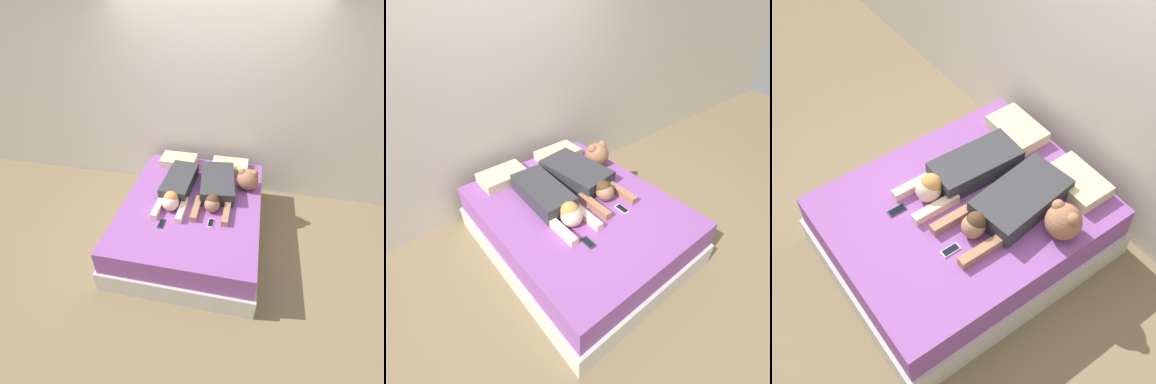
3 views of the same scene
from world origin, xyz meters
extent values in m
plane|color=#7F6B4C|center=(0.00, 0.00, 0.00)|extent=(12.00, 12.00, 0.00)
cube|color=beige|center=(0.00, 1.16, 1.30)|extent=(12.00, 0.06, 2.60)
cube|color=beige|center=(0.00, 0.00, 0.13)|extent=(1.63, 2.02, 0.25)
cube|color=#8C4C9E|center=(0.00, 0.00, 0.39)|extent=(1.57, 1.96, 0.28)
cube|color=beige|center=(-0.35, 0.80, 0.58)|extent=(0.47, 0.31, 0.10)
cube|color=beige|center=(0.35, 0.80, 0.58)|extent=(0.47, 0.31, 0.10)
cube|color=#333338|center=(-0.21, 0.26, 0.61)|extent=(0.35, 0.71, 0.17)
sphere|color=beige|center=(-0.21, -0.17, 0.62)|extent=(0.19, 0.19, 0.19)
sphere|color=#D18C47|center=(-0.21, -0.15, 0.67)|extent=(0.16, 0.16, 0.16)
cube|color=beige|center=(-0.35, -0.20, 0.56)|extent=(0.07, 0.38, 0.07)
cube|color=beige|center=(-0.07, -0.20, 0.56)|extent=(0.07, 0.38, 0.07)
cube|color=#333338|center=(0.25, 0.33, 0.61)|extent=(0.49, 0.76, 0.16)
sphere|color=#A37051|center=(0.25, -0.10, 0.62)|extent=(0.17, 0.17, 0.17)
sphere|color=#4C331E|center=(0.25, -0.08, 0.65)|extent=(0.15, 0.15, 0.15)
cube|color=#A37051|center=(0.08, -0.14, 0.56)|extent=(0.07, 0.39, 0.07)
cube|color=#A37051|center=(0.42, -0.14, 0.56)|extent=(0.07, 0.39, 0.07)
cube|color=#2D2D33|center=(-0.24, -0.43, 0.53)|extent=(0.06, 0.14, 0.01)
cube|color=black|center=(-0.24, -0.43, 0.54)|extent=(0.05, 0.12, 0.00)
cube|color=silver|center=(0.27, -0.31, 0.53)|extent=(0.06, 0.14, 0.01)
cube|color=black|center=(0.27, -0.31, 0.54)|extent=(0.05, 0.12, 0.00)
sphere|color=#996647|center=(0.61, 0.41, 0.66)|extent=(0.26, 0.26, 0.26)
sphere|color=#996647|center=(0.53, 0.41, 0.76)|extent=(0.09, 0.09, 0.09)
sphere|color=#996647|center=(0.68, 0.41, 0.76)|extent=(0.09, 0.09, 0.09)
camera|label=1|loc=(0.56, -2.65, 2.74)|focal=28.00mm
camera|label=2|loc=(-1.37, -1.67, 2.35)|focal=28.00mm
camera|label=3|loc=(1.99, -1.45, 3.61)|focal=50.00mm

